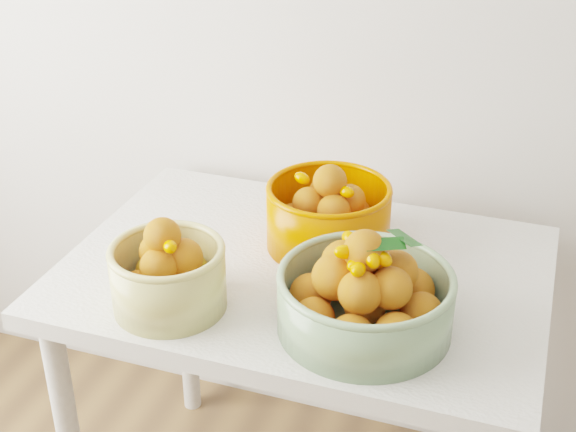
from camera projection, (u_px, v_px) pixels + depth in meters
name	position (u px, v px, depth m)	size (l,w,h in m)	color
table	(304.00, 304.00, 1.73)	(1.00, 0.70, 0.75)	silver
bowl_cream	(168.00, 274.00, 1.53)	(0.25, 0.25, 0.19)	#CABB70
bowl_green	(365.00, 296.00, 1.46)	(0.43, 0.43, 0.21)	gray
bowl_orange	(328.00, 214.00, 1.73)	(0.35, 0.35, 0.19)	#DA5100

